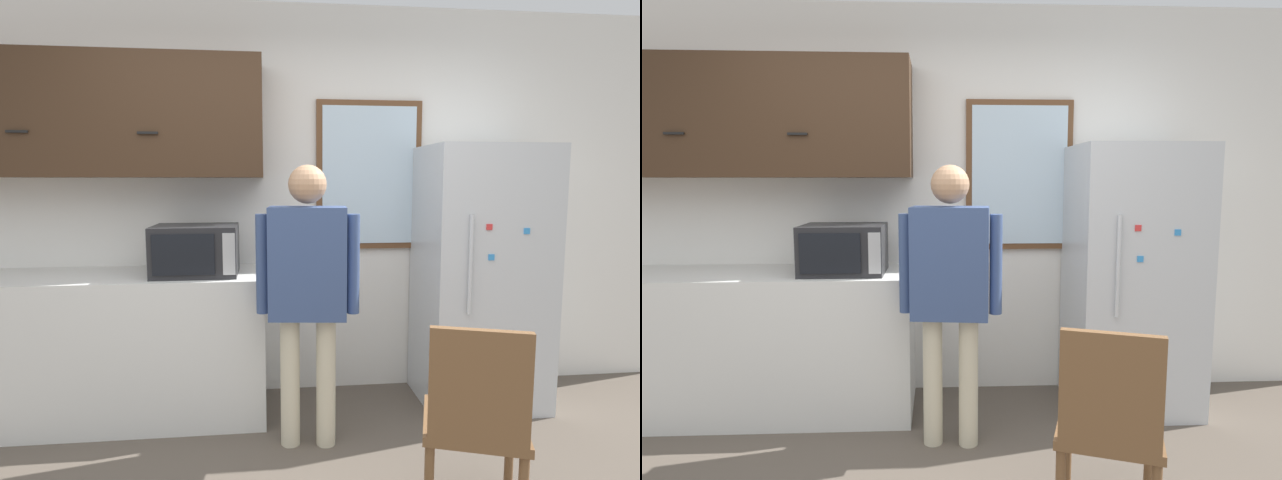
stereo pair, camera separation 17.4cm
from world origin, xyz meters
The scene contains 8 objects.
back_wall centered at (0.00, 1.90, 1.35)m, with size 6.00×0.06×2.70m.
counter centered at (-1.15, 1.55, 0.46)m, with size 2.11×0.63×0.93m.
upper_cabinets centered at (-1.15, 1.69, 1.91)m, with size 2.11×0.38×0.75m.
microwave centered at (-0.51, 1.50, 1.08)m, with size 0.51×0.41×0.31m.
person centered at (0.15, 1.08, 0.97)m, with size 0.57×0.27×1.60m.
refrigerator centered at (1.36, 1.54, 0.87)m, with size 0.79×0.67×1.74m.
chair centered at (0.78, 0.26, 0.52)m, with size 0.54×0.54×0.94m.
window centered at (0.65, 1.85, 1.55)m, with size 0.74×0.05×1.04m.
Camera 2 is at (0.08, -1.65, 1.51)m, focal length 28.00 mm.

